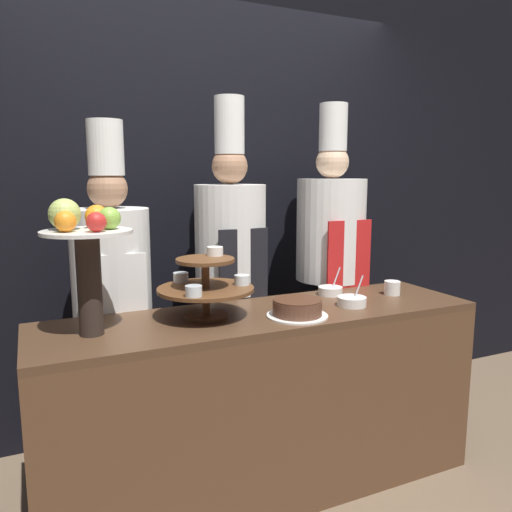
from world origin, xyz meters
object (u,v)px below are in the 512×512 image
chef_left (112,291)px  chef_center_left (231,268)px  fruit_pedestal (85,246)px  serving_bowl_far (330,291)px  cup_white (392,288)px  cake_round (297,308)px  tiered_stand (206,284)px  serving_bowl_near (352,301)px  chef_center_right (330,258)px

chef_left → chef_center_left: size_ratio=0.92×
fruit_pedestal → chef_left: bearing=70.8°
serving_bowl_far → fruit_pedestal: bearing=-172.6°
chef_left → cup_white: bearing=-17.3°
cake_round → cup_white: bearing=12.9°
tiered_stand → serving_bowl_near: (0.70, -0.11, -0.13)m
cup_white → serving_bowl_near: size_ratio=0.57×
serving_bowl_near → serving_bowl_far: serving_bowl_near is taller
chef_center_left → fruit_pedestal: bearing=-150.0°
cake_round → cup_white: size_ratio=3.32×
serving_bowl_near → cake_round: bearing=-171.6°
tiered_stand → cake_round: size_ratio=1.55×
cake_round → chef_center_left: chef_center_left is taller
cup_white → chef_left: size_ratio=0.05×
serving_bowl_near → chef_left: 1.18m
cake_round → chef_center_right: size_ratio=0.15×
chef_center_right → chef_left: bearing=180.0°
tiered_stand → serving_bowl_far: (0.73, 0.12, -0.13)m
fruit_pedestal → chef_center_left: (0.79, 0.45, -0.23)m
chef_left → tiered_stand: bearing=-50.5°
serving_bowl_far → chef_center_left: bearing=146.9°
serving_bowl_near → chef_center_left: size_ratio=0.08×
tiered_stand → fruit_pedestal: size_ratio=0.80×
chef_left → chef_center_right: (1.27, -0.00, 0.08)m
cup_white → chef_center_right: (-0.11, 0.43, 0.10)m
cup_white → serving_bowl_near: 0.35m
serving_bowl_near → chef_left: size_ratio=0.08×
tiered_stand → chef_left: bearing=129.5°
serving_bowl_far → chef_left: bearing=164.8°
chef_center_left → chef_left: bearing=180.0°
fruit_pedestal → chef_center_right: chef_center_right is taller
serving_bowl_far → chef_center_right: chef_center_right is taller
fruit_pedestal → serving_bowl_near: fruit_pedestal is taller
cup_white → chef_left: bearing=162.7°
cup_white → serving_bowl_far: size_ratio=0.57×
serving_bowl_far → chef_left: (-1.08, 0.29, 0.04)m
tiered_stand → cake_round: 0.42m
tiered_stand → serving_bowl_far: tiered_stand is taller
tiered_stand → chef_center_left: (0.28, 0.42, -0.02)m
fruit_pedestal → serving_bowl_near: bearing=-3.6°
fruit_pedestal → serving_bowl_far: size_ratio=3.72×
chef_center_left → chef_center_right: size_ratio=1.00×
cake_round → cup_white: cake_round is taller
serving_bowl_far → chef_left: size_ratio=0.08×
cup_white → chef_left: chef_left is taller
chef_left → chef_center_right: bearing=-0.0°
cake_round → cup_white: 0.68m
serving_bowl_near → chef_left: chef_left is taller
cup_white → serving_bowl_far: (-0.30, 0.14, -0.01)m
serving_bowl_near → chef_left: (-1.05, 0.53, 0.04)m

